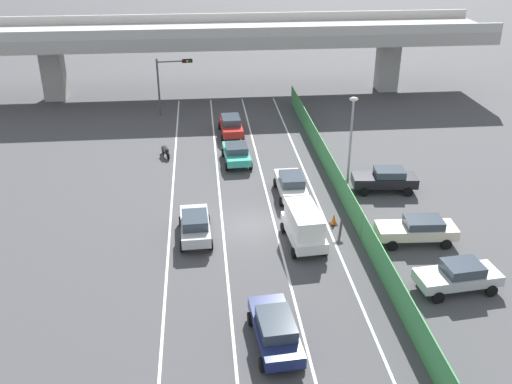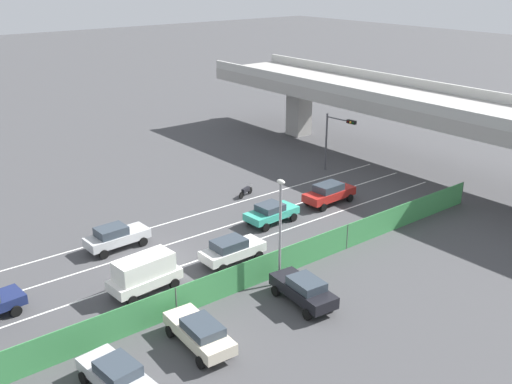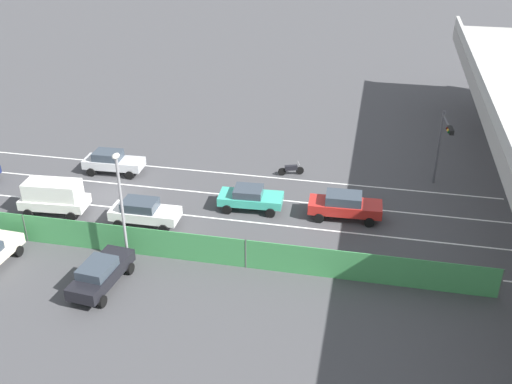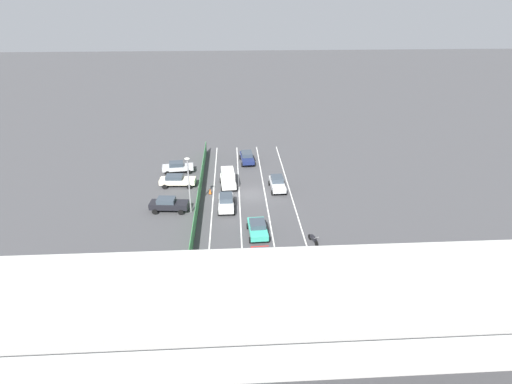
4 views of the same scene
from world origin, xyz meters
The scene contains 20 objects.
ground_plane centered at (0.00, 0.00, 0.00)m, with size 300.00×300.00×0.00m, color #424244.
lane_line_left_edge centered at (-4.95, 4.48, 0.00)m, with size 0.14×44.97×0.01m, color silver.
lane_line_mid_left centered at (-1.65, 4.48, 0.00)m, with size 0.14×44.97×0.01m, color silver.
lane_line_mid_right centered at (1.65, 4.48, 0.00)m, with size 0.14×44.97×0.01m, color silver.
lane_line_right_edge centered at (4.95, 4.48, 0.00)m, with size 0.14×44.97×0.01m, color silver.
elevated_overpass centered at (0.00, 28.97, 6.04)m, with size 55.31×8.98×7.77m.
green_fence centered at (6.61, 4.48, 0.92)m, with size 0.10×41.07×1.84m.
car_sedan_red centered at (-0.14, 16.34, 0.96)m, with size 2.10×4.75×1.74m.
car_taxi_teal centered at (-0.08, 10.12, 0.86)m, with size 2.23×4.32×1.54m.
car_van_white centered at (3.06, -2.36, 1.27)m, with size 2.32×4.45×2.26m.
car_sedan_silver centered at (-3.34, -1.11, 0.93)m, with size 2.05×4.46×1.70m.
car_sedan_navy centered at (0.24, -11.03, 0.90)m, with size 2.26×4.74×1.61m.
car_sedan_white centered at (3.27, 3.94, 0.93)m, with size 1.98×4.39×1.68m.
motorcycle centered at (-5.69, 11.99, 0.46)m, with size 0.85×1.87×0.93m.
parked_wagon_silver centered at (10.28, -7.72, 0.88)m, with size 4.51×2.33×1.58m.
parked_sedan_cream centered at (9.81, -2.89, 0.89)m, with size 4.77×2.14×1.58m.
parked_sedan_dark centered at (10.00, 4.12, 0.93)m, with size 4.61×2.26×1.68m.
traffic_light centered at (-5.45, 22.42, 3.89)m, with size 3.40×0.52×5.50m.
street_lamp centered at (7.40, 4.52, 4.16)m, with size 0.60×0.36×6.82m.
traffic_cone centered at (5.36, -0.29, 0.35)m, with size 0.47×0.47×0.74m.
Camera 4 is at (2.30, 48.09, 23.16)m, focal length 29.26 mm.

